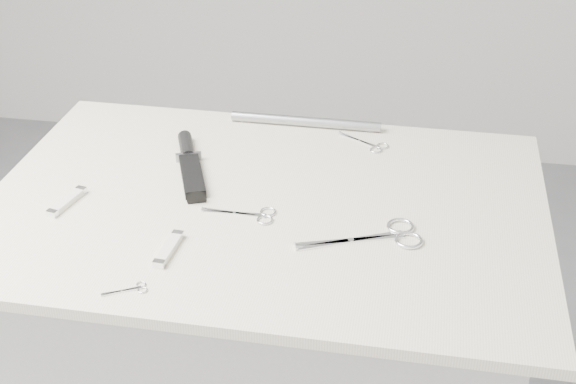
% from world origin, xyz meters
% --- Properties ---
extents(display_board, '(1.00, 0.70, 0.02)m').
position_xyz_m(display_board, '(0.00, 0.00, 0.91)').
color(display_board, beige).
rests_on(display_board, plinth).
extents(large_shears, '(0.21, 0.13, 0.01)m').
position_xyz_m(large_shears, '(0.22, -0.08, 0.92)').
color(large_shears, silver).
rests_on(large_shears, display_board).
extents(embroidery_scissors_a, '(0.13, 0.06, 0.00)m').
position_xyz_m(embroidery_scissors_a, '(-0.01, -0.05, 0.92)').
color(embroidery_scissors_a, silver).
rests_on(embroidery_scissors_a, display_board).
extents(embroidery_scissors_b, '(0.11, 0.08, 0.00)m').
position_xyz_m(embroidery_scissors_b, '(0.17, 0.25, 0.92)').
color(embroidery_scissors_b, silver).
rests_on(embroidery_scissors_b, display_board).
extents(tiny_scissors, '(0.07, 0.05, 0.00)m').
position_xyz_m(tiny_scissors, '(-0.15, -0.29, 0.92)').
color(tiny_scissors, silver).
rests_on(tiny_scissors, display_board).
extents(sheathed_knife, '(0.12, 0.24, 0.03)m').
position_xyz_m(sheathed_knife, '(-0.17, 0.10, 0.93)').
color(sheathed_knife, black).
rests_on(sheathed_knife, display_board).
extents(pocket_knife_a, '(0.04, 0.10, 0.01)m').
position_xyz_m(pocket_knife_a, '(-0.34, -0.07, 0.93)').
color(pocket_knife_a, silver).
rests_on(pocket_knife_a, display_board).
extents(pocket_knife_b, '(0.03, 0.10, 0.01)m').
position_xyz_m(pocket_knife_b, '(-0.12, -0.18, 0.93)').
color(pocket_knife_b, silver).
rests_on(pocket_knife_b, display_board).
extents(metal_rail, '(0.32, 0.02, 0.02)m').
position_xyz_m(metal_rail, '(0.02, 0.31, 0.93)').
color(metal_rail, gray).
rests_on(metal_rail, display_board).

